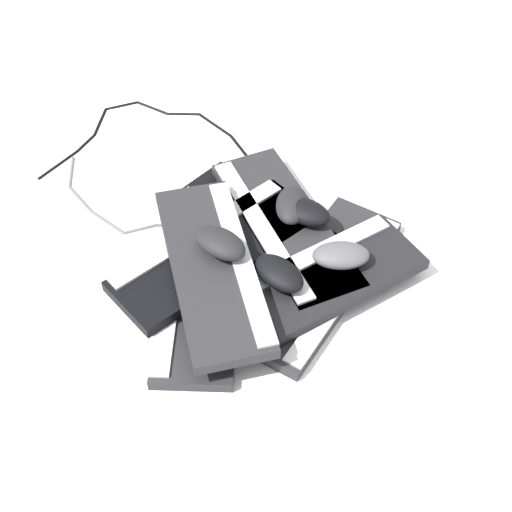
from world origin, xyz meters
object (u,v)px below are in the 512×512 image
keyboard_1 (321,280)px  keyboard_6 (314,284)px  keyboard_2 (270,230)px  mouse_4 (305,211)px  mouse_3 (292,205)px  keyboard_5 (214,268)px  mouse_1 (220,243)px  keyboard_4 (215,251)px  mouse_2 (341,255)px  keyboard_3 (283,225)px  keyboard_0 (199,290)px  mouse_0 (279,273)px

keyboard_1 → keyboard_6: (0.03, 0.02, 0.03)m
keyboard_2 → mouse_4: (-0.06, 0.04, 0.07)m
keyboard_1 → mouse_3: bearing=-94.2°
keyboard_1 → keyboard_6: size_ratio=0.99×
keyboard_5 → mouse_1: size_ratio=4.19×
keyboard_1 → keyboard_4: size_ratio=0.97×
keyboard_2 → mouse_1: 0.19m
keyboard_2 → keyboard_1: bearing=101.0°
mouse_3 → mouse_2: bearing=-141.0°
keyboard_3 → mouse_1: bearing=17.4°
keyboard_0 → keyboard_6: size_ratio=1.01×
keyboard_6 → keyboard_2: bearing=-89.2°
keyboard_3 → mouse_2: 0.16m
mouse_3 → mouse_4: (-0.01, 0.03, 0.00)m
mouse_4 → keyboard_5: bearing=67.1°
keyboard_0 → mouse_4: (-0.25, -0.05, 0.07)m
keyboard_6 → mouse_2: 0.08m
keyboard_0 → keyboard_2: bearing=-155.4°
keyboard_6 → keyboard_3: bearing=-95.6°
keyboard_2 → keyboard_4: 0.14m
keyboard_1 → mouse_1: mouse_1 is taller
keyboard_1 → keyboard_6: keyboard_6 is taller
keyboard_4 → mouse_4: (-0.19, 0.01, 0.04)m
keyboard_5 → mouse_1: mouse_1 is taller
keyboard_1 → keyboard_3: 0.15m
keyboard_0 → keyboard_1: bearing=160.9°
keyboard_0 → keyboard_4: bearing=-136.2°
keyboard_2 → mouse_2: (-0.07, 0.18, 0.07)m
keyboard_4 → mouse_3: size_ratio=4.22×
keyboard_0 → keyboard_3: keyboard_3 is taller
keyboard_4 → keyboard_3: bearing=-177.1°
keyboard_0 → mouse_0: size_ratio=4.19×
keyboard_1 → mouse_0: mouse_0 is taller
keyboard_2 → keyboard_5: keyboard_5 is taller
mouse_1 → mouse_3: 0.20m
keyboard_6 → keyboard_4: bearing=-48.7°
mouse_0 → keyboard_2: bearing=140.6°
keyboard_1 → mouse_1: (0.17, -0.09, 0.10)m
keyboard_5 → keyboard_6: (-0.17, 0.09, -0.03)m
keyboard_2 → keyboard_3: bearing=126.7°
keyboard_0 → keyboard_3: bearing=-163.4°
keyboard_5 → mouse_0: mouse_0 is taller
keyboard_0 → mouse_0: (-0.13, 0.08, 0.07)m
keyboard_2 → keyboard_4: bearing=13.7°
mouse_4 → keyboard_2: bearing=18.5°
keyboard_2 → mouse_2: 0.20m
mouse_4 → mouse_0: bearing=99.6°
keyboard_5 → keyboard_2: bearing=-149.6°
keyboard_5 → mouse_4: (-0.22, -0.06, 0.01)m
keyboard_3 → keyboard_5: bearing=21.2°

